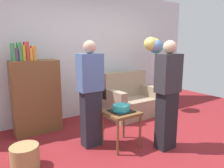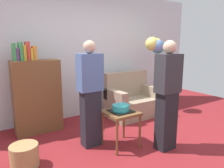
# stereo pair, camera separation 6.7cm
# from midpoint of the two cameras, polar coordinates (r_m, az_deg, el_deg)

# --- Properties ---
(ground_plane) EXTENTS (8.00, 8.00, 0.00)m
(ground_plane) POSITION_cam_midpoint_polar(r_m,az_deg,el_deg) (3.37, 8.88, -17.21)
(ground_plane) COLOR maroon
(wall_back) EXTENTS (6.00, 0.10, 2.70)m
(wall_back) POSITION_cam_midpoint_polar(r_m,az_deg,el_deg) (4.69, -7.94, 7.98)
(wall_back) COLOR silver
(wall_back) RESTS_ON ground_plane
(couch) EXTENTS (1.10, 0.70, 0.96)m
(couch) POSITION_cam_midpoint_polar(r_m,az_deg,el_deg) (4.69, 4.60, -4.49)
(couch) COLOR gray
(couch) RESTS_ON ground_plane
(bookshelf) EXTENTS (0.80, 0.36, 1.62)m
(bookshelf) POSITION_cam_midpoint_polar(r_m,az_deg,el_deg) (3.98, -20.43, -2.82)
(bookshelf) COLOR brown
(bookshelf) RESTS_ON ground_plane
(side_table) EXTENTS (0.48, 0.48, 0.56)m
(side_table) POSITION_cam_midpoint_polar(r_m,az_deg,el_deg) (3.27, 1.87, -8.83)
(side_table) COLOR brown
(side_table) RESTS_ON ground_plane
(birthday_cake) EXTENTS (0.32, 0.32, 0.17)m
(birthday_cake) POSITION_cam_midpoint_polar(r_m,az_deg,el_deg) (3.23, 1.89, -6.58)
(birthday_cake) COLOR black
(birthday_cake) RESTS_ON side_table
(person_blowing_candles) EXTENTS (0.36, 0.22, 1.63)m
(person_blowing_candles) POSITION_cam_midpoint_polar(r_m,az_deg,el_deg) (3.21, -6.45, -2.68)
(person_blowing_candles) COLOR #23232D
(person_blowing_candles) RESTS_ON ground_plane
(person_holding_cake) EXTENTS (0.36, 0.22, 1.63)m
(person_holding_cake) POSITION_cam_midpoint_polar(r_m,az_deg,el_deg) (3.20, 14.20, -2.99)
(person_holding_cake) COLOR black
(person_holding_cake) RESTS_ON ground_plane
(wicker_basket) EXTENTS (0.36, 0.36, 0.30)m
(wicker_basket) POSITION_cam_midpoint_polar(r_m,az_deg,el_deg) (3.09, -23.12, -17.70)
(wicker_basket) COLOR #A88451
(wicker_basket) RESTS_ON ground_plane
(handbag) EXTENTS (0.28, 0.14, 0.20)m
(handbag) POSITION_cam_midpoint_polar(r_m,az_deg,el_deg) (4.53, 14.53, -8.55)
(handbag) COLOR #473328
(handbag) RESTS_ON ground_plane
(balloon_bunch) EXTENTS (0.47, 0.36, 1.73)m
(balloon_bunch) POSITION_cam_midpoint_polar(r_m,az_deg,el_deg) (4.95, 10.96, 10.29)
(balloon_bunch) COLOR silver
(balloon_bunch) RESTS_ON ground_plane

